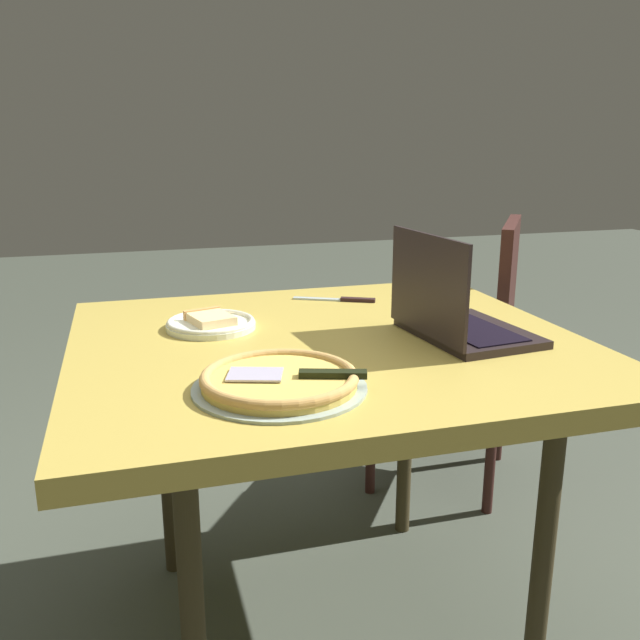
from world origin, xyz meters
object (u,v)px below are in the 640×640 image
at_px(pizza_tray, 280,380).
at_px(table_knife, 343,299).
at_px(pizza_plate, 211,323).
at_px(chair_near, 468,341).
at_px(laptop, 455,316).
at_px(dining_table, 328,364).

height_order(pizza_tray, table_knife, pizza_tray).
height_order(pizza_plate, chair_near, chair_near).
relative_size(pizza_plate, pizza_tray, 0.66).
bearing_deg(laptop, dining_table, 165.23).
xyz_separation_m(pizza_plate, pizza_tray, (0.07, -0.43, 0.00)).
xyz_separation_m(dining_table, pizza_tray, (-0.17, -0.27, 0.08)).
height_order(table_knife, chair_near, chair_near).
bearing_deg(table_knife, laptop, -71.76).
xyz_separation_m(laptop, pizza_plate, (-0.52, 0.23, -0.04)).
bearing_deg(chair_near, table_knife, -153.65).
relative_size(dining_table, pizza_tray, 3.54).
distance_m(dining_table, chair_near, 0.93).
bearing_deg(dining_table, chair_near, 41.18).
bearing_deg(laptop, chair_near, 58.53).
xyz_separation_m(pizza_plate, chair_near, (0.93, 0.44, -0.26)).
relative_size(pizza_plate, table_knife, 0.99).
distance_m(laptop, pizza_tray, 0.49).
distance_m(pizza_tray, chair_near, 1.25).
bearing_deg(laptop, pizza_tray, -156.03).
height_order(laptop, chair_near, laptop).
xyz_separation_m(pizza_tray, chair_near, (0.86, 0.87, -0.26)).
distance_m(dining_table, laptop, 0.31).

